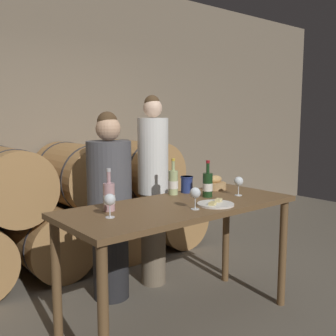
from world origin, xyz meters
name	(u,v)px	position (x,y,z in m)	size (l,w,h in m)	color
ground_plane	(180,322)	(0.00, 0.00, 0.00)	(10.00, 10.00, 0.00)	#665E51
stone_wall_back	(53,114)	(0.00, 2.26, 1.60)	(10.00, 0.12, 3.20)	#7F705B
barrel_stack	(80,208)	(0.00, 1.65, 0.60)	(2.96, 0.97, 1.30)	#A87A47
tasting_table	(181,219)	(0.00, 0.00, 0.81)	(1.81, 0.75, 0.93)	brown
person_left	(110,206)	(-0.18, 0.71, 0.81)	(0.38, 0.38, 1.61)	#232326
person_right	(153,188)	(0.28, 0.71, 0.91)	(0.28, 0.28, 1.76)	#756651
wine_bottle_red	(208,185)	(0.32, 0.05, 1.03)	(0.08, 0.08, 0.29)	#193819
wine_bottle_white	(173,182)	(0.17, 0.30, 1.03)	(0.08, 0.08, 0.30)	#ADBC7F
wine_bottle_rose	(109,197)	(-0.52, 0.15, 1.03)	(0.08, 0.08, 0.29)	#BC8E93
blue_crock	(187,184)	(0.32, 0.29, 1.01)	(0.11, 0.11, 0.14)	navy
bread_basket	(215,184)	(0.62, 0.25, 0.98)	(0.20, 0.20, 0.12)	tan
cheese_plate	(216,204)	(0.16, -0.20, 0.94)	(0.27, 0.27, 0.04)	white
wine_glass_far_left	(110,200)	(-0.61, -0.01, 1.04)	(0.08, 0.08, 0.15)	white
wine_glass_left	(195,193)	(-0.04, -0.20, 1.04)	(0.08, 0.08, 0.15)	white
wine_glass_center	(239,182)	(0.56, -0.07, 1.04)	(0.08, 0.08, 0.15)	white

